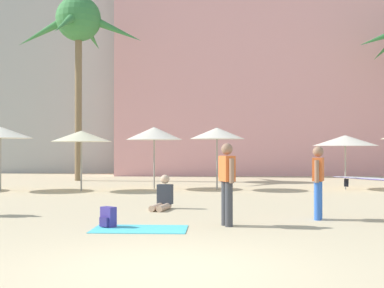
% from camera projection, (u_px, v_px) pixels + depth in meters
% --- Properties ---
extents(ground, '(120.00, 120.00, 0.00)m').
position_uv_depth(ground, '(165.00, 269.00, 6.89)').
color(ground, '#C6B28C').
extents(hotel_pink, '(22.50, 10.13, 16.07)m').
position_uv_depth(hotel_pink, '(291.00, 53.00, 35.01)').
color(hotel_pink, pink).
rests_on(hotel_pink, ground).
extents(palm_tree_left, '(6.35, 6.38, 9.17)m').
position_uv_depth(palm_tree_left, '(79.00, 26.00, 25.79)').
color(palm_tree_left, brown).
rests_on(palm_tree_left, ground).
extents(cafe_umbrella_0, '(2.51, 2.51, 2.12)m').
position_uv_depth(cafe_umbrella_0, '(345.00, 141.00, 20.25)').
color(cafe_umbrella_0, gray).
rests_on(cafe_umbrella_0, ground).
extents(cafe_umbrella_1, '(2.27, 2.27, 2.27)m').
position_uv_depth(cafe_umbrella_1, '(81.00, 136.00, 19.53)').
color(cafe_umbrella_1, gray).
rests_on(cafe_umbrella_1, ground).
extents(cafe_umbrella_2, '(2.13, 2.13, 2.41)m').
position_uv_depth(cafe_umbrella_2, '(217.00, 133.00, 20.03)').
color(cafe_umbrella_2, gray).
rests_on(cafe_umbrella_2, ground).
extents(cafe_umbrella_5, '(2.39, 2.39, 2.42)m').
position_uv_depth(cafe_umbrella_5, '(1.00, 133.00, 19.67)').
color(cafe_umbrella_5, gray).
rests_on(cafe_umbrella_5, ground).
extents(cafe_umbrella_6, '(2.24, 2.24, 2.45)m').
position_uv_depth(cafe_umbrella_6, '(154.00, 133.00, 20.54)').
color(cafe_umbrella_6, gray).
rests_on(cafe_umbrella_6, ground).
extents(beach_towel, '(1.93, 1.19, 0.01)m').
position_uv_depth(beach_towel, '(140.00, 229.00, 10.25)').
color(beach_towel, '#4CC6D6').
rests_on(beach_towel, ground).
extents(backpack, '(0.35, 0.35, 0.42)m').
position_uv_depth(backpack, '(108.00, 218.00, 10.49)').
color(backpack, '#42358B').
rests_on(backpack, ground).
extents(person_near_left, '(0.62, 1.03, 0.90)m').
position_uv_depth(person_near_left, '(163.00, 198.00, 13.66)').
color(person_near_left, '#D1A889').
rests_on(person_near_left, ground).
extents(person_far_left, '(0.35, 0.59, 1.65)m').
position_uv_depth(person_far_left, '(318.00, 179.00, 11.67)').
color(person_far_left, blue).
rests_on(person_far_left, ground).
extents(person_mid_right, '(0.33, 0.60, 1.71)m').
position_uv_depth(person_mid_right, '(227.00, 181.00, 10.71)').
color(person_mid_right, '#3D3D42').
rests_on(person_mid_right, ground).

